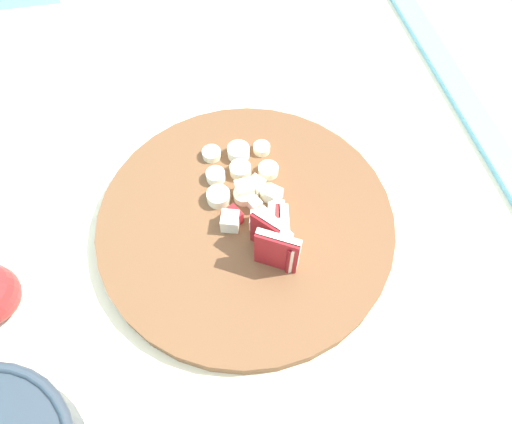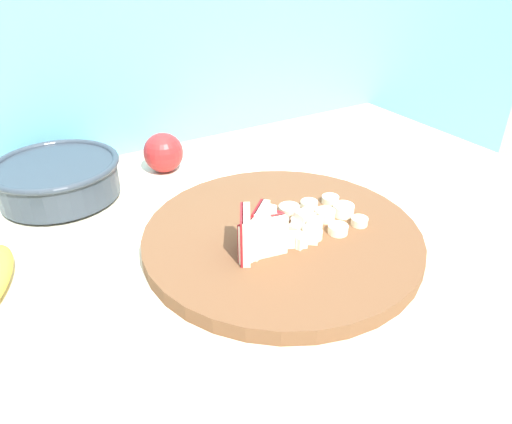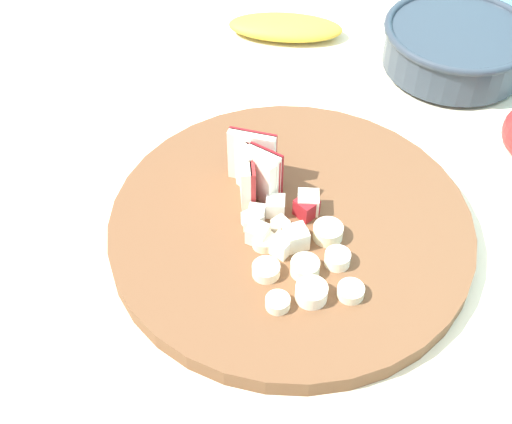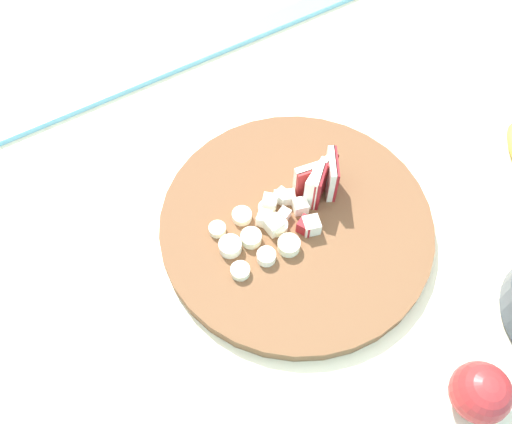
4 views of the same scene
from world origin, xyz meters
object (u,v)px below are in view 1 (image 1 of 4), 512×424
(cutting_board, at_px, (246,221))
(banana_slice_rows, at_px, (238,173))
(apple_wedge_fan, at_px, (276,239))
(apple_dice_pile, at_px, (253,206))

(cutting_board, relative_size, banana_slice_rows, 3.65)
(apple_wedge_fan, bearing_deg, banana_slice_rows, 11.44)
(apple_wedge_fan, relative_size, apple_dice_pile, 0.77)
(apple_dice_pile, bearing_deg, banana_slice_rows, 9.12)
(apple_dice_pile, bearing_deg, cutting_board, 122.00)
(cutting_board, bearing_deg, banana_slice_rows, -2.27)
(apple_wedge_fan, distance_m, banana_slice_rows, 0.12)
(apple_wedge_fan, height_order, banana_slice_rows, apple_wedge_fan)
(apple_wedge_fan, xyz_separation_m, banana_slice_rows, (0.11, 0.02, -0.02))
(cutting_board, xyz_separation_m, banana_slice_rows, (0.06, -0.00, 0.02))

